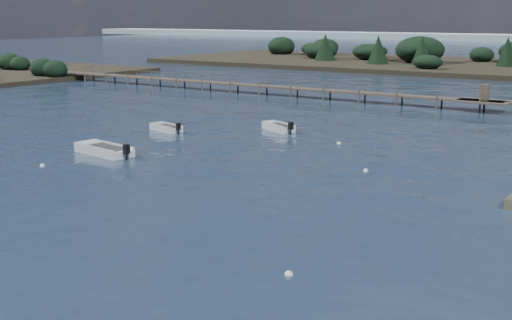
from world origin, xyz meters
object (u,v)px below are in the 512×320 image
Objects in this scene: tender_far_grey at (166,129)px; dinghy_mid_grey at (104,151)px; tender_far_white at (278,128)px; jetty at (263,86)px.

dinghy_mid_grey is at bearing -75.62° from tender_far_grey.
tender_far_grey is (-7.60, -5.20, -0.02)m from tender_far_white.
dinghy_mid_grey is 35.61m from jetty.
tender_far_white is 0.06× the size of jetty.
jetty reaches higher than tender_far_white.
jetty is at bearing 125.63° from tender_far_white.
tender_far_grey is (-2.33, 9.09, -0.02)m from dinghy_mid_grey.
tender_far_white is at bearing -54.37° from jetty.
tender_far_white is at bearing 69.77° from dinghy_mid_grey.
dinghy_mid_grey is at bearing -110.23° from tender_far_white.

